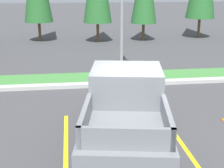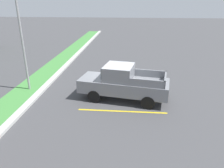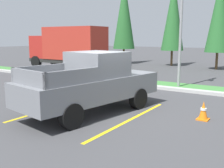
{
  "view_description": "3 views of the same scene",
  "coord_description": "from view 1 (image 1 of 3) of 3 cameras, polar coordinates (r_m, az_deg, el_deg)",
  "views": [
    {
      "loc": [
        -1.76,
        -7.96,
        4.19
      ],
      "look_at": [
        -0.53,
        1.45,
        1.2
      ],
      "focal_mm": 52.58,
      "sensor_mm": 36.0,
      "label": 1
    },
    {
      "loc": [
        -12.22,
        -0.73,
        5.66
      ],
      "look_at": [
        -0.97,
        0.25,
        1.18
      ],
      "focal_mm": 34.45,
      "sensor_mm": 36.0,
      "label": 2
    },
    {
      "loc": [
        5.22,
        -7.72,
        2.6
      ],
      "look_at": [
        0.23,
        -0.08,
        1.02
      ],
      "focal_mm": 43.82,
      "sensor_mm": 36.0,
      "label": 3
    }
  ],
  "objects": [
    {
      "name": "parking_line_near",
      "position": [
        8.64,
        -8.03,
        -11.68
      ],
      "size": [
        0.12,
        4.8,
        0.01
      ],
      "primitive_type": "cube",
      "color": "yellow",
      "rests_on": "ground"
    },
    {
      "name": "pickup_truck_main",
      "position": [
        8.35,
        2.46,
        -4.71
      ],
      "size": [
        2.78,
        5.47,
        2.1
      ],
      "color": "black",
      "rests_on": "ground"
    },
    {
      "name": "ground_plane",
      "position": [
        9.16,
        4.55,
        -9.79
      ],
      "size": [
        120.0,
        120.0,
        0.0
      ],
      "primitive_type": "plane",
      "color": "#424244"
    },
    {
      "name": "parking_line_far",
      "position": [
        9.11,
        12.18,
        -10.3
      ],
      "size": [
        0.12,
        4.8,
        0.01
      ],
      "primitive_type": "cube",
      "color": "yellow",
      "rests_on": "ground"
    },
    {
      "name": "grass_median",
      "position": [
        14.76,
        -0.28,
        1.12
      ],
      "size": [
        56.0,
        1.8,
        0.06
      ],
      "primitive_type": "cube",
      "color": "#42843D",
      "rests_on": "ground"
    },
    {
      "name": "curb_strip",
      "position": [
        13.71,
        0.29,
        0.02
      ],
      "size": [
        56.0,
        0.4,
        0.15
      ],
      "primitive_type": "cube",
      "color": "#B2B2AD",
      "rests_on": "ground"
    }
  ]
}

